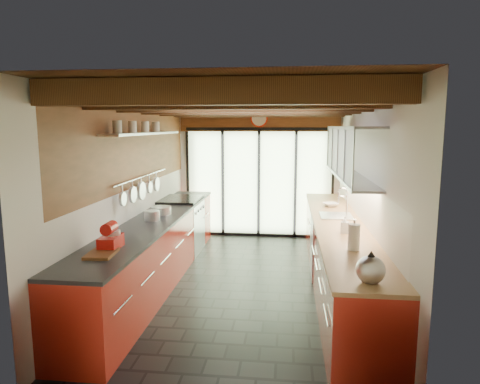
{
  "coord_description": "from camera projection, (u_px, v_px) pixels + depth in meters",
  "views": [
    {
      "loc": [
        0.58,
        -5.74,
        2.2
      ],
      "look_at": [
        -0.12,
        0.4,
        1.25
      ],
      "focal_mm": 32.0,
      "sensor_mm": 36.0,
      "label": 1
    }
  ],
  "objects": [
    {
      "name": "range_stove",
      "position": [
        181.0,
        226.0,
        7.53
      ],
      "size": [
        0.66,
        0.9,
        0.97
      ],
      "color": "silver",
      "rests_on": "ground"
    },
    {
      "name": "upper_cabinets_right",
      "position": [
        351.0,
        152.0,
        5.89
      ],
      "size": [
        0.34,
        3.0,
        3.0
      ],
      "color": "silver",
      "rests_on": "ground"
    },
    {
      "name": "stand_mixer",
      "position": [
        111.0,
        238.0,
        4.51
      ],
      "size": [
        0.2,
        0.33,
        0.29
      ],
      "color": "red",
      "rests_on": "left_counter"
    },
    {
      "name": "pot_small",
      "position": [
        161.0,
        210.0,
        6.28
      ],
      "size": [
        0.36,
        0.36,
        0.11
      ],
      "primitive_type": "cylinder",
      "rotation": [
        0.0,
        0.0,
        -0.27
      ],
      "color": "silver",
      "rests_on": "left_counter"
    },
    {
      "name": "paper_towel",
      "position": [
        354.0,
        238.0,
        4.44
      ],
      "size": [
        0.14,
        0.14,
        0.33
      ],
      "color": "white",
      "rests_on": "right_counter"
    },
    {
      "name": "left_counter",
      "position": [
        156.0,
        249.0,
        6.1
      ],
      "size": [
        0.68,
        5.0,
        0.92
      ],
      "color": "#B52618",
      "rests_on": "ground"
    },
    {
      "name": "cutting_board",
      "position": [
        101.0,
        254.0,
        4.29
      ],
      "size": [
        0.29,
        0.38,
        0.03
      ],
      "primitive_type": "cube",
      "rotation": [
        0.0,
        0.0,
        0.08
      ],
      "color": "brown",
      "rests_on": "left_counter"
    },
    {
      "name": "left_wall_fixtures",
      "position": [
        144.0,
        151.0,
        6.09
      ],
      "size": [
        0.28,
        2.6,
        0.96
      ],
      "color": "silver",
      "rests_on": "ground"
    },
    {
      "name": "right_counter",
      "position": [
        338.0,
        255.0,
        5.82
      ],
      "size": [
        0.68,
        5.0,
        0.92
      ],
      "color": "#B52618",
      "rests_on": "ground"
    },
    {
      "name": "soap_bottle",
      "position": [
        345.0,
        225.0,
        5.16
      ],
      "size": [
        0.1,
        0.1,
        0.21
      ],
      "primitive_type": "imported",
      "rotation": [
        0.0,
        0.0,
        -0.1
      ],
      "color": "silver",
      "rests_on": "right_counter"
    },
    {
      "name": "sink_assembly",
      "position": [
        337.0,
        214.0,
        6.14
      ],
      "size": [
        0.45,
        0.52,
        0.43
      ],
      "color": "silver",
      "rests_on": "right_counter"
    },
    {
      "name": "room_shell",
      "position": [
        245.0,
        167.0,
        5.78
      ],
      "size": [
        5.5,
        5.5,
        5.5
      ],
      "color": "silver",
      "rests_on": "ground"
    },
    {
      "name": "ceiling_beams",
      "position": [
        248.0,
        108.0,
        6.03
      ],
      "size": [
        3.14,
        5.06,
        4.9
      ],
      "color": "#593316",
      "rests_on": "ground"
    },
    {
      "name": "bowl",
      "position": [
        331.0,
        205.0,
        6.9
      ],
      "size": [
        0.3,
        0.3,
        0.06
      ],
      "primitive_type": "imported",
      "rotation": [
        0.0,
        0.0,
        0.31
      ],
      "color": "silver",
      "rests_on": "right_counter"
    },
    {
      "name": "pot_large",
      "position": [
        152.0,
        216.0,
        5.87
      ],
      "size": [
        0.28,
        0.28,
        0.13
      ],
      "primitive_type": "cylinder",
      "rotation": [
        0.0,
        0.0,
        0.41
      ],
      "color": "silver",
      "rests_on": "left_counter"
    },
    {
      "name": "kettle",
      "position": [
        371.0,
        268.0,
        3.52
      ],
      "size": [
        0.24,
        0.3,
        0.28
      ],
      "color": "silver",
      "rests_on": "right_counter"
    },
    {
      "name": "ground",
      "position": [
        245.0,
        284.0,
        6.03
      ],
      "size": [
        5.5,
        5.5,
        0.0
      ],
      "primitive_type": "plane",
      "color": "black",
      "rests_on": "ground"
    },
    {
      "name": "glass_door",
      "position": [
        259.0,
        154.0,
        8.42
      ],
      "size": [
        2.95,
        0.1,
        2.9
      ],
      "color": "#C6EAAD",
      "rests_on": "ground"
    }
  ]
}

